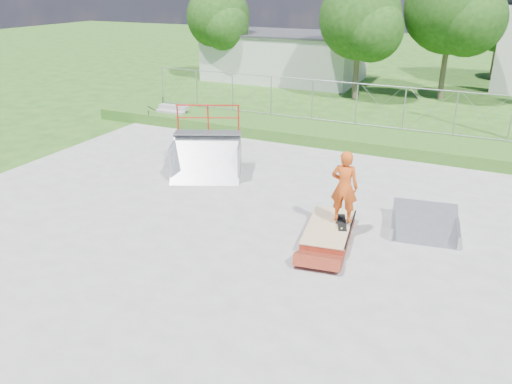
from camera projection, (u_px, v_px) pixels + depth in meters
ground at (250, 238)px, 13.16m from camera, size 120.00×120.00×0.00m
concrete_pad at (250, 237)px, 13.15m from camera, size 20.00×16.00×0.04m
grass_berm at (348, 136)px, 20.98m from camera, size 24.00×3.00×0.50m
grind_box at (329, 232)px, 13.10m from camera, size 1.44×2.45×0.34m
quarter_pipe at (206, 145)px, 16.85m from camera, size 2.90×2.72×2.31m
flat_bank_ramp at (424, 224)px, 13.34m from camera, size 1.96×2.06×0.52m
skateboard at (342, 223)px, 13.10m from camera, size 0.48×0.82×0.13m
skater at (344, 189)px, 12.73m from camera, size 0.73×0.50×1.91m
concrete_stairs at (169, 116)px, 23.59m from camera, size 1.50×1.60×0.80m
chain_link_fence at (357, 104)px, 21.37m from camera, size 20.00×0.06×1.80m
utility_building_flat at (285, 57)px, 34.05m from camera, size 10.00×6.00×3.00m
tree_left_near at (364, 22)px, 27.06m from camera, size 4.76×4.48×6.65m
tree_center at (457, 10)px, 26.70m from camera, size 5.44×5.12×7.60m
tree_left_far at (220, 20)px, 32.79m from camera, size 4.42×4.16×6.18m
tree_back_mid at (504, 25)px, 32.93m from camera, size 4.08×3.84×5.70m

